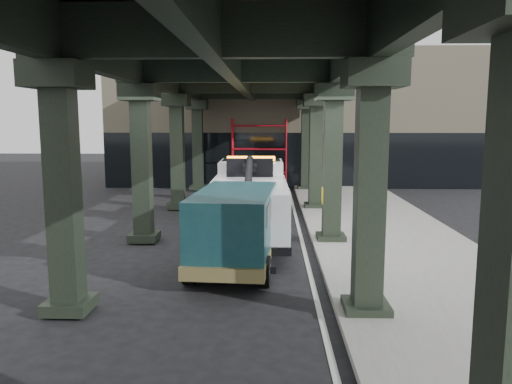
# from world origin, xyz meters

# --- Properties ---
(ground) EXTENTS (90.00, 90.00, 0.00)m
(ground) POSITION_xyz_m (0.00, 0.00, 0.00)
(ground) COLOR black
(ground) RESTS_ON ground
(sidewalk) EXTENTS (5.00, 40.00, 0.15)m
(sidewalk) POSITION_xyz_m (4.50, 2.00, 0.07)
(sidewalk) COLOR gray
(sidewalk) RESTS_ON ground
(lane_stripe) EXTENTS (0.12, 38.00, 0.01)m
(lane_stripe) POSITION_xyz_m (1.70, 2.00, 0.01)
(lane_stripe) COLOR silver
(lane_stripe) RESTS_ON ground
(viaduct) EXTENTS (7.40, 32.00, 6.40)m
(viaduct) POSITION_xyz_m (-0.40, 2.00, 5.46)
(viaduct) COLOR black
(viaduct) RESTS_ON ground
(building) EXTENTS (22.00, 10.00, 8.00)m
(building) POSITION_xyz_m (2.00, 20.00, 4.00)
(building) COLOR #C6B793
(building) RESTS_ON ground
(scaffolding) EXTENTS (3.08, 0.88, 4.00)m
(scaffolding) POSITION_xyz_m (0.00, 14.64, 2.11)
(scaffolding) COLOR red
(scaffolding) RESTS_ON ground
(tow_truck) EXTENTS (2.62, 8.34, 2.72)m
(tow_truck) POSITION_xyz_m (-0.03, 3.01, 1.32)
(tow_truck) COLOR black
(tow_truck) RESTS_ON ground
(towed_van) EXTENTS (2.39, 5.29, 2.09)m
(towed_van) POSITION_xyz_m (-0.23, -0.57, 1.12)
(towed_van) COLOR #123B41
(towed_van) RESTS_ON ground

